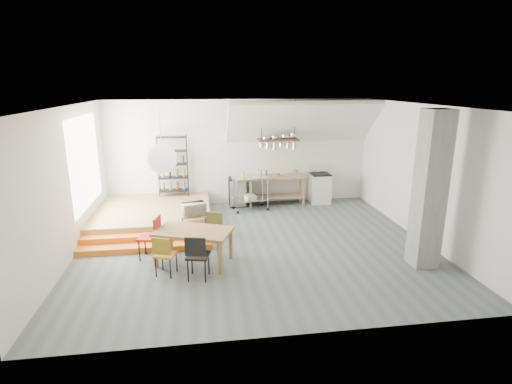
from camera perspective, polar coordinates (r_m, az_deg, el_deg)
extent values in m
plane|color=#566063|center=(9.42, -0.12, -7.59)|extent=(8.00, 8.00, 0.00)
cube|color=silver|center=(12.32, -2.42, 5.66)|extent=(8.00, 0.04, 3.20)
cube|color=silver|center=(9.26, -25.44, 0.92)|extent=(0.04, 7.00, 3.20)
cube|color=silver|center=(10.26, 22.61, 2.51)|extent=(0.04, 7.00, 3.20)
cube|color=white|center=(8.69, -0.13, 12.25)|extent=(8.00, 7.00, 0.02)
cube|color=white|center=(11.93, 6.59, 9.85)|extent=(4.40, 1.44, 1.32)
cube|color=white|center=(10.63, -23.18, 3.97)|extent=(0.02, 2.50, 2.20)
cube|color=#9F7D4F|center=(11.21, -14.37, -3.18)|extent=(3.00, 3.00, 0.40)
cube|color=orange|center=(9.45, -15.50, -7.67)|extent=(3.00, 0.35, 0.13)
cube|color=orange|center=(9.74, -15.28, -6.51)|extent=(3.00, 0.35, 0.27)
cube|color=slate|center=(8.65, 23.57, 0.20)|extent=(0.50, 0.50, 3.20)
cube|color=#9F7D4F|center=(12.28, 2.90, 2.19)|extent=(1.80, 0.60, 0.06)
cube|color=#9F7D4F|center=(12.44, 2.86, -0.63)|extent=(1.70, 0.55, 0.04)
cube|color=#9F7D4F|center=(12.78, 6.30, 0.56)|extent=(0.06, 0.06, 0.86)
cube|color=#9F7D4F|center=(12.48, -1.02, 0.29)|extent=(0.06, 0.06, 0.86)
cube|color=#9F7D4F|center=(12.37, 6.80, 0.04)|extent=(0.06, 0.06, 0.86)
cube|color=#9F7D4F|center=(12.06, -0.76, -0.25)|extent=(0.06, 0.06, 0.86)
cube|color=white|center=(12.72, 9.08, 0.49)|extent=(0.60, 0.60, 0.90)
cube|color=black|center=(12.61, 9.16, 2.55)|extent=(0.58, 0.58, 0.03)
cube|color=white|center=(12.85, 8.82, 3.39)|extent=(0.60, 0.05, 0.25)
cylinder|color=black|center=(12.78, 9.59, 2.81)|extent=(0.18, 0.18, 0.02)
cylinder|color=black|center=(12.70, 8.38, 2.78)|extent=(0.18, 0.18, 0.02)
cylinder|color=black|center=(12.52, 9.97, 2.54)|extent=(0.18, 0.18, 0.02)
cylinder|color=black|center=(12.44, 8.74, 2.50)|extent=(0.18, 0.18, 0.02)
cube|color=#392417|center=(11.88, 3.16, 7.48)|extent=(1.20, 0.50, 0.05)
cylinder|color=black|center=(11.73, 0.77, 10.23)|extent=(0.02, 0.02, 1.15)
cylinder|color=black|center=(11.92, 5.60, 10.24)|extent=(0.02, 0.02, 1.15)
cylinder|color=silver|center=(11.76, 0.79, 6.73)|extent=(0.16, 0.16, 0.12)
cylinder|color=silver|center=(11.80, 1.76, 6.66)|extent=(0.20, 0.20, 0.16)
cylinder|color=silver|center=(11.84, 2.72, 6.58)|extent=(0.16, 0.16, 0.20)
cylinder|color=silver|center=(11.87, 3.68, 6.78)|extent=(0.20, 0.20, 0.12)
cylinder|color=silver|center=(11.91, 4.62, 6.70)|extent=(0.16, 0.16, 0.16)
cylinder|color=silver|center=(11.96, 5.56, 6.62)|extent=(0.20, 0.20, 0.20)
cylinder|color=black|center=(12.21, -9.76, 3.92)|extent=(0.02, 0.02, 1.80)
cylinder|color=black|center=(12.26, -13.69, 3.76)|extent=(0.02, 0.02, 1.80)
cylinder|color=black|center=(11.85, -9.80, 3.58)|extent=(0.02, 0.02, 1.80)
cylinder|color=black|center=(11.91, -13.84, 3.41)|extent=(0.02, 0.02, 1.80)
cube|color=black|center=(12.22, -11.59, 0.23)|extent=(0.88, 0.38, 0.02)
cube|color=black|center=(12.12, -11.69, 2.05)|extent=(0.88, 0.38, 0.02)
cube|color=black|center=(12.04, -11.79, 3.90)|extent=(0.88, 0.38, 0.02)
cube|color=black|center=(11.97, -11.89, 5.78)|extent=(0.88, 0.38, 0.02)
cube|color=black|center=(11.91, -12.00, 7.68)|extent=(0.88, 0.38, 0.03)
cylinder|color=#3F772F|center=(12.18, -11.62, 0.86)|extent=(0.07, 0.07, 0.24)
cylinder|color=olive|center=(12.09, -11.72, 2.70)|extent=(0.07, 0.07, 0.24)
cylinder|color=maroon|center=(12.01, -11.83, 4.56)|extent=(0.07, 0.07, 0.24)
cube|color=#9F7D4F|center=(9.85, -8.85, -3.32)|extent=(0.60, 0.40, 0.03)
cylinder|color=black|center=(10.03, -7.28, -3.40)|extent=(0.02, 0.02, 0.13)
cylinder|color=black|center=(10.04, -10.36, -3.51)|extent=(0.02, 0.02, 0.13)
cylinder|color=black|center=(9.71, -7.24, -4.04)|extent=(0.02, 0.02, 0.13)
cylinder|color=black|center=(9.72, -10.43, -4.15)|extent=(0.02, 0.02, 0.13)
sphere|color=white|center=(8.22, -13.29, 4.64)|extent=(0.60, 0.60, 0.60)
cube|color=olive|center=(8.38, -8.96, -5.58)|extent=(1.75, 1.37, 0.06)
cube|color=olive|center=(8.62, -3.63, -7.43)|extent=(0.09, 0.09, 0.67)
cube|color=olive|center=(9.09, -12.09, -6.52)|extent=(0.09, 0.09, 0.67)
cube|color=olive|center=(7.98, -5.15, -9.40)|extent=(0.09, 0.09, 0.67)
cube|color=olive|center=(8.49, -14.18, -8.27)|extent=(0.09, 0.09, 0.67)
cube|color=#A27A1B|center=(8.09, -12.78, -8.68)|extent=(0.49, 0.49, 0.04)
cube|color=#A27A1B|center=(7.86, -13.40, -7.58)|extent=(0.35, 0.16, 0.33)
cylinder|color=black|center=(8.12, -14.13, -10.38)|extent=(0.03, 0.03, 0.42)
cylinder|color=black|center=(8.00, -12.14, -10.66)|extent=(0.03, 0.03, 0.42)
cylinder|color=black|center=(8.36, -13.21, -9.53)|extent=(0.03, 0.03, 0.42)
cylinder|color=black|center=(8.25, -11.27, -9.78)|extent=(0.03, 0.03, 0.42)
cube|color=black|center=(7.82, -8.28, -8.99)|extent=(0.50, 0.50, 0.04)
cube|color=black|center=(7.55, -8.67, -7.77)|extent=(0.40, 0.13, 0.36)
cylinder|color=black|center=(7.81, -9.70, -11.02)|extent=(0.03, 0.03, 0.46)
cylinder|color=black|center=(7.74, -7.26, -11.18)|extent=(0.03, 0.03, 0.46)
cylinder|color=black|center=(8.10, -9.13, -9.99)|extent=(0.03, 0.03, 0.46)
cylinder|color=black|center=(8.03, -6.78, -10.13)|extent=(0.03, 0.03, 0.46)
cube|color=brown|center=(8.95, -6.26, -5.83)|extent=(0.50, 0.50, 0.04)
cube|color=brown|center=(9.03, -6.00, -3.94)|extent=(0.38, 0.15, 0.35)
cylinder|color=black|center=(9.14, -4.97, -6.88)|extent=(0.03, 0.03, 0.44)
cylinder|color=black|center=(9.22, -6.92, -6.74)|extent=(0.03, 0.03, 0.44)
cylinder|color=black|center=(8.86, -5.48, -7.65)|extent=(0.03, 0.03, 0.44)
cylinder|color=black|center=(8.94, -7.48, -7.49)|extent=(0.03, 0.03, 0.44)
cube|color=red|center=(8.87, -15.01, -6.25)|extent=(0.52, 0.52, 0.04)
cube|color=red|center=(8.72, -13.93, -4.68)|extent=(0.13, 0.41, 0.38)
cylinder|color=black|center=(8.76, -14.21, -8.23)|extent=(0.03, 0.03, 0.47)
cylinder|color=black|center=(9.06, -13.50, -7.38)|extent=(0.03, 0.03, 0.47)
cylinder|color=black|center=(8.88, -16.33, -8.07)|extent=(0.03, 0.03, 0.47)
cylinder|color=black|center=(9.17, -15.56, -7.24)|extent=(0.03, 0.03, 0.47)
cube|color=silver|center=(11.69, -0.82, 2.02)|extent=(1.08, 0.72, 0.04)
cube|color=silver|center=(11.86, -0.81, -1.01)|extent=(1.08, 0.72, 0.03)
cylinder|color=silver|center=(12.18, 0.93, 0.24)|extent=(0.03, 0.03, 0.95)
sphere|color=black|center=(12.30, 0.92, -1.80)|extent=(0.09, 0.09, 0.09)
cylinder|color=silver|center=(11.91, -3.30, -0.12)|extent=(0.03, 0.03, 0.95)
sphere|color=black|center=(12.04, -3.27, -2.21)|extent=(0.09, 0.09, 0.09)
cylinder|color=silver|center=(11.74, 1.71, -0.34)|extent=(0.03, 0.03, 0.95)
sphere|color=black|center=(11.87, 1.70, -2.45)|extent=(0.09, 0.09, 0.09)
cylinder|color=silver|center=(11.46, -2.66, -0.74)|extent=(0.03, 0.03, 0.95)
sphere|color=black|center=(11.59, -2.64, -2.90)|extent=(0.09, 0.09, 0.09)
cube|color=black|center=(12.27, -2.68, 0.04)|extent=(0.51, 0.51, 0.87)
imported|color=beige|center=(9.79, -8.89, -2.40)|extent=(0.62, 0.49, 0.30)
imported|color=silver|center=(12.24, 3.30, 2.42)|extent=(0.29, 0.29, 0.06)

